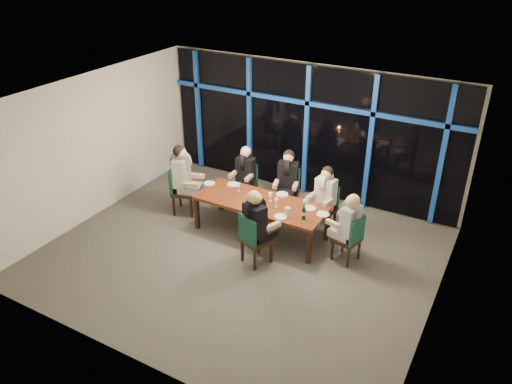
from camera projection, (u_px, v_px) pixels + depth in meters
room at (239, 156)px, 8.54m from camera, size 7.04×7.00×3.02m
window_wall at (308, 129)px, 11.02m from camera, size 6.86×0.43×2.94m
dining_table at (261, 204)px, 9.78m from camera, size 2.60×1.00×0.75m
chair_far_left at (247, 182)px, 11.01m from camera, size 0.46×0.46×0.94m
chair_far_mid at (288, 189)px, 10.65m from camera, size 0.56×0.56×0.99m
chair_far_right at (326, 205)px, 10.06m from camera, size 0.50×0.50×0.96m
chair_end_left at (180, 187)px, 10.62m from camera, size 0.61×0.61×1.06m
chair_end_right at (351, 237)px, 9.02m from camera, size 0.53×0.53×0.95m
chair_near_mid at (253, 237)px, 8.95m from camera, size 0.62×0.62×1.02m
diner_far_left at (245, 168)px, 10.77m from camera, size 0.48×0.60×0.91m
diner_far_mid at (288, 174)px, 10.39m from camera, size 0.57×0.67×0.97m
diner_far_right at (325, 190)px, 9.82m from camera, size 0.51×0.63×0.93m
diner_end_left at (183, 170)px, 10.41m from camera, size 0.72×0.62×1.03m
diner_end_right at (349, 218)px, 8.89m from camera, size 0.64×0.54×0.93m
diner_near_mid at (256, 216)px, 8.81m from camera, size 0.63×0.70×0.99m
plate_far_left at (233, 184)px, 10.38m from camera, size 0.24×0.24×0.01m
plate_far_mid at (282, 194)px, 10.00m from camera, size 0.24×0.24×0.01m
plate_far_right at (309, 208)px, 9.50m from camera, size 0.24×0.24×0.01m
plate_end_left at (211, 184)px, 10.41m from camera, size 0.24×0.24×0.01m
plate_end_right at (323, 214)px, 9.30m from camera, size 0.24×0.24×0.01m
plate_near_mid at (280, 217)px, 9.21m from camera, size 0.24×0.24×0.01m
wine_bottle at (304, 213)px, 9.11m from camera, size 0.07×0.07×0.32m
water_pitcher at (287, 212)px, 9.21m from camera, size 0.11×0.10×0.18m
tea_light at (250, 205)px, 9.58m from camera, size 0.05×0.05×0.03m
wine_glass_a at (251, 194)px, 9.76m from camera, size 0.06×0.06×0.16m
wine_glass_b at (270, 195)px, 9.70m from camera, size 0.07×0.07×0.18m
wine_glass_c at (276, 201)px, 9.50m from camera, size 0.07×0.07×0.18m
wine_glass_d at (239, 185)px, 10.08m from camera, size 0.07×0.07×0.18m
wine_glass_e at (305, 202)px, 9.42m from camera, size 0.08×0.08×0.20m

